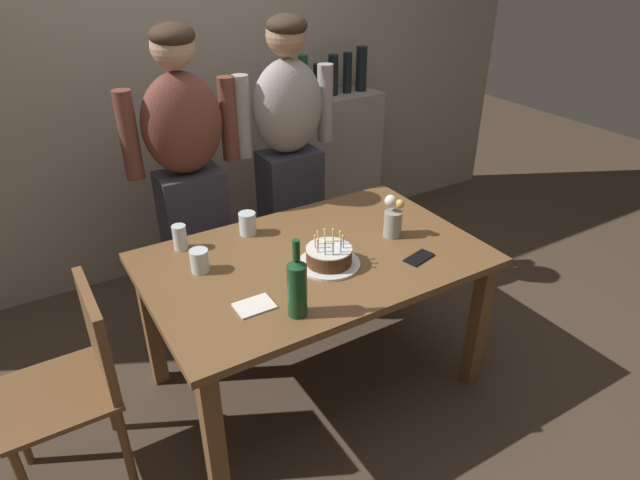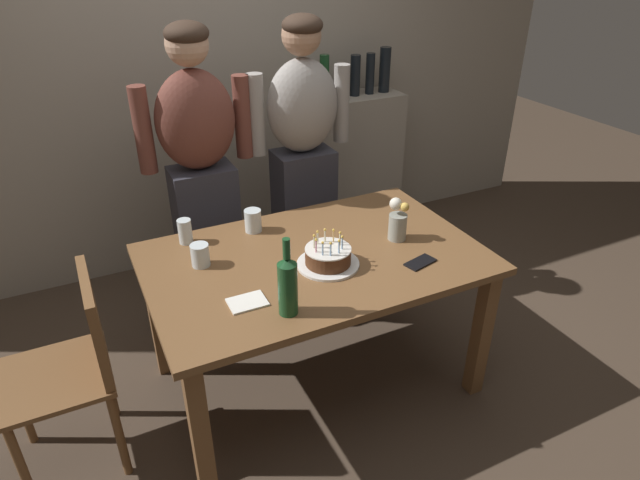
{
  "view_description": "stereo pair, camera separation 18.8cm",
  "coord_description": "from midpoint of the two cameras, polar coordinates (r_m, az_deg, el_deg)",
  "views": [
    {
      "loc": [
        -1.07,
        -1.83,
        2.01
      ],
      "look_at": [
        0.01,
        -0.04,
        0.84
      ],
      "focal_mm": 30.8,
      "sensor_mm": 36.0,
      "label": 1
    },
    {
      "loc": [
        -0.91,
        -1.92,
        2.01
      ],
      "look_at": [
        0.01,
        -0.04,
        0.84
      ],
      "focal_mm": 30.8,
      "sensor_mm": 36.0,
      "label": 2
    }
  ],
  "objects": [
    {
      "name": "dining_chair",
      "position": [
        2.42,
        -25.92,
        -12.57
      ],
      "size": [
        0.42,
        0.42,
        0.87
      ],
      "rotation": [
        0.0,
        0.0,
        -1.57
      ],
      "color": "brown",
      "rests_on": "ground_plane"
    },
    {
      "name": "person_woman_cardigan",
      "position": [
        3.2,
        -4.92,
        8.33
      ],
      "size": [
        0.61,
        0.27,
        1.66
      ],
      "rotation": [
        0.0,
        0.0,
        3.14
      ],
      "color": "#33333D",
      "rests_on": "ground_plane"
    },
    {
      "name": "water_glass_far",
      "position": [
        2.61,
        -16.37,
        0.23
      ],
      "size": [
        0.06,
        0.06,
        0.12
      ],
      "primitive_type": "cylinder",
      "color": "silver",
      "rests_on": "dining_table"
    },
    {
      "name": "ground_plane",
      "position": [
        2.92,
        -2.42,
        -14.25
      ],
      "size": [
        10.0,
        10.0,
        0.0
      ],
      "primitive_type": "plane",
      "color": "#47382B"
    },
    {
      "name": "shelf_cabinet",
      "position": [
        4.02,
        -0.08,
        7.83
      ],
      "size": [
        0.68,
        0.3,
        1.35
      ],
      "color": "#9E9384",
      "rests_on": "ground_plane"
    },
    {
      "name": "napkin_stack",
      "position": [
        2.18,
        -9.31,
        -6.84
      ],
      "size": [
        0.15,
        0.11,
        0.01
      ],
      "primitive_type": "cube",
      "rotation": [
        0.0,
        0.0,
        -0.01
      ],
      "color": "white",
      "rests_on": "dining_table"
    },
    {
      "name": "wine_bottle",
      "position": [
        2.05,
        -5.03,
        -4.83
      ],
      "size": [
        0.08,
        0.08,
        0.32
      ],
      "color": "#194723",
      "rests_on": "dining_table"
    },
    {
      "name": "flower_vase",
      "position": [
        2.61,
        5.55,
        2.16
      ],
      "size": [
        0.09,
        0.09,
        0.21
      ],
      "color": "#999E93",
      "rests_on": "dining_table"
    },
    {
      "name": "water_glass_near",
      "position": [
        2.42,
        -14.6,
        -2.15
      ],
      "size": [
        0.08,
        0.08,
        0.1
      ],
      "primitive_type": "cylinder",
      "color": "silver",
      "rests_on": "dining_table"
    },
    {
      "name": "back_wall",
      "position": [
        3.64,
        -15.36,
        17.01
      ],
      "size": [
        5.2,
        0.1,
        2.6
      ],
      "primitive_type": "cube",
      "color": "#9E9384",
      "rests_on": "ground_plane"
    },
    {
      "name": "birthday_cake",
      "position": [
        2.39,
        -1.31,
        -1.83
      ],
      "size": [
        0.28,
        0.28,
        0.15
      ],
      "color": "white",
      "rests_on": "dining_table"
    },
    {
      "name": "dining_table",
      "position": [
        2.52,
        -2.73,
        -3.62
      ],
      "size": [
        1.5,
        0.96,
        0.74
      ],
      "color": "brown",
      "rests_on": "ground_plane"
    },
    {
      "name": "person_man_bearded",
      "position": [
        3.01,
        -15.2,
        5.96
      ],
      "size": [
        0.61,
        0.27,
        1.66
      ],
      "rotation": [
        0.0,
        0.0,
        3.14
      ],
      "color": "#33333D",
      "rests_on": "ground_plane"
    },
    {
      "name": "cell_phone",
      "position": [
        2.48,
        8.14,
        -1.88
      ],
      "size": [
        0.16,
        0.1,
        0.01
      ],
      "primitive_type": "cube",
      "rotation": [
        0.0,
        0.0,
        0.25
      ],
      "color": "black",
      "rests_on": "dining_table"
    },
    {
      "name": "water_glass_side",
      "position": [
        2.67,
        -9.55,
        1.66
      ],
      "size": [
        0.08,
        0.08,
        0.11
      ],
      "primitive_type": "cylinder",
      "color": "silver",
      "rests_on": "dining_table"
    }
  ]
}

